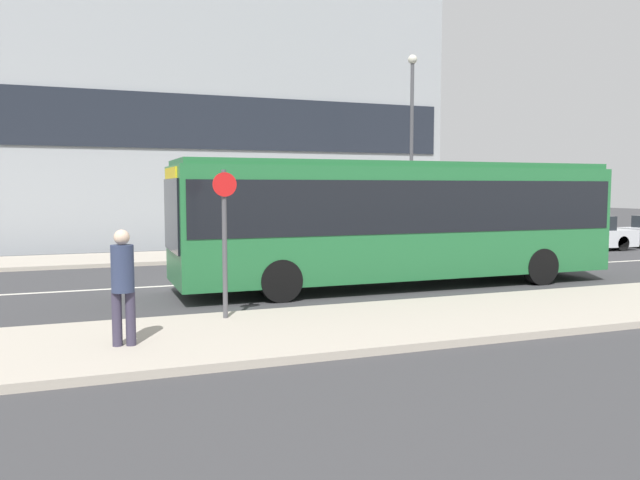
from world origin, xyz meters
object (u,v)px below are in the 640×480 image
object	(u,v)px
city_bus	(399,215)
pedestrian_near_stop	(123,280)
parked_car_0	(581,234)
bus_stop_sign	(225,232)
street_lamp	(412,133)

from	to	relation	value
city_bus	pedestrian_near_stop	distance (m)	8.40
parked_car_0	pedestrian_near_stop	world-z (taller)	pedestrian_near_stop
bus_stop_sign	street_lamp	bearing A→B (deg)	47.49
pedestrian_near_stop	street_lamp	distance (m)	17.03
pedestrian_near_stop	street_lamp	size ratio (longest dim) A/B	0.24
pedestrian_near_stop	parked_car_0	bearing A→B (deg)	-141.86
city_bus	street_lamp	world-z (taller)	street_lamp
parked_car_0	bus_stop_sign	world-z (taller)	bus_stop_sign
street_lamp	city_bus	bearing A→B (deg)	-120.90
pedestrian_near_stop	street_lamp	xyz separation A→B (m)	(11.54, 12.01, 3.54)
city_bus	pedestrian_near_stop	world-z (taller)	city_bus
parked_car_0	street_lamp	xyz separation A→B (m)	(-6.80, 1.92, 4.03)
city_bus	street_lamp	size ratio (longest dim) A/B	1.52
bus_stop_sign	street_lamp	world-z (taller)	street_lamp
city_bus	pedestrian_near_stop	size ratio (longest dim) A/B	6.48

